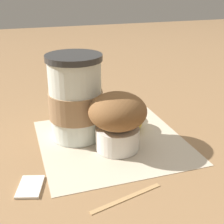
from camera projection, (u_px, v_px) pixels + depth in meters
name	position (u px, v px, depth m)	size (l,w,h in m)	color
ground_plane	(112.00, 141.00, 0.56)	(3.00, 3.00, 0.00)	#936D47
paper_napkin	(112.00, 141.00, 0.56)	(0.25, 0.25, 0.00)	beige
coffee_cup	(76.00, 99.00, 0.55)	(0.10, 0.10, 0.15)	silver
muffin	(118.00, 119.00, 0.51)	(0.10, 0.10, 0.10)	white
banana	(107.00, 106.00, 0.66)	(0.14, 0.21, 0.04)	yellow
sugar_packet	(30.00, 186.00, 0.43)	(0.05, 0.03, 0.01)	white
wooden_stirrer	(127.00, 198.00, 0.41)	(0.11, 0.01, 0.00)	tan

